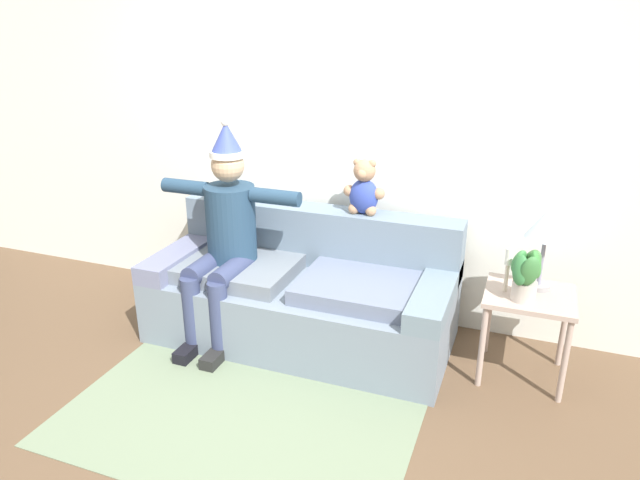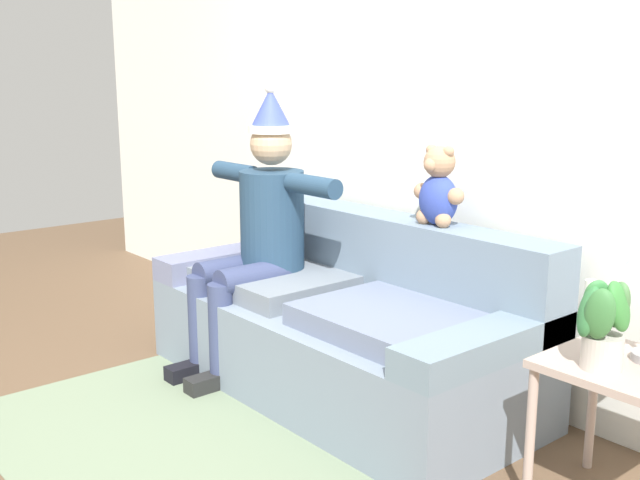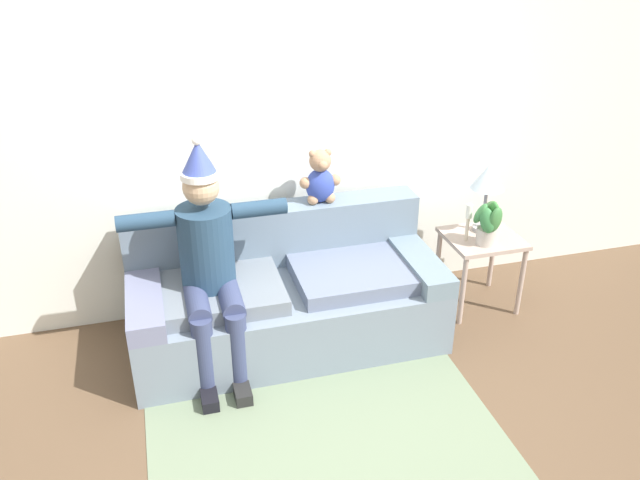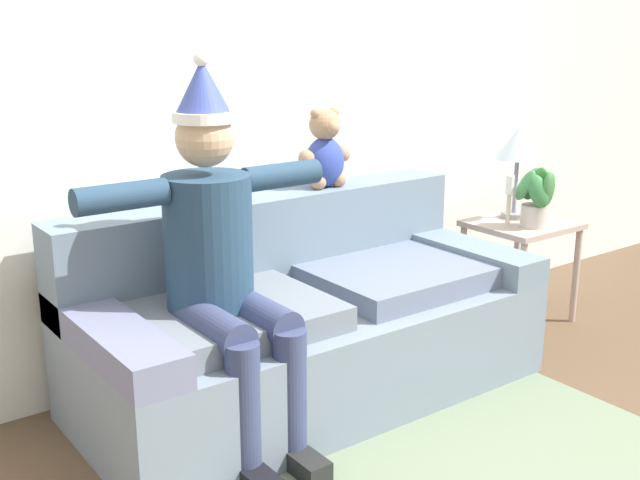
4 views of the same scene
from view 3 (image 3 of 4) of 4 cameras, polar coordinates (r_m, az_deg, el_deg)
The scene contains 10 objects.
ground_plane at distance 3.83m, azimuth 0.49°, elevation -16.76°, with size 10.00×10.00×0.00m, color brown.
back_wall at distance 4.46m, azimuth -4.99°, elevation 10.06°, with size 7.00×0.10×2.70m, color silver.
couch at distance 4.40m, azimuth -3.10°, elevation -4.80°, with size 2.04×0.93×0.85m.
person_seated at distance 3.98m, azimuth -9.81°, elevation -1.63°, with size 1.02×0.77×1.52m.
teddy_bear at distance 4.41m, azimuth 0.03°, elevation 5.42°, with size 0.29×0.17×0.38m.
side_table at distance 4.81m, azimuth 14.07°, elevation -0.67°, with size 0.52×0.48×0.57m.
table_lamp at distance 4.71m, azimuth 14.62°, elevation 5.16°, with size 0.24×0.24×0.51m.
potted_plant at distance 4.59m, azimuth 14.64°, elevation 1.56°, with size 0.22×0.25×0.33m.
candle_tall at distance 4.61m, azimuth 12.97°, elevation 1.96°, with size 0.04×0.04×0.28m.
area_rug at distance 3.78m, azimuth 0.76°, elevation -17.33°, with size 1.97×1.12×0.01m, color slate.
Camera 3 is at (-0.77, -2.65, 2.66)m, focal length 36.24 mm.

